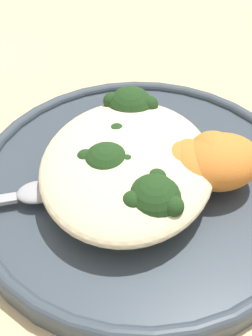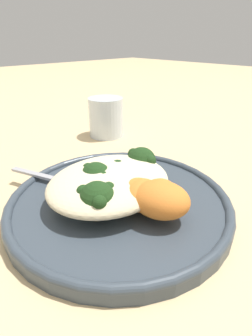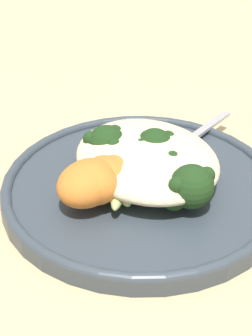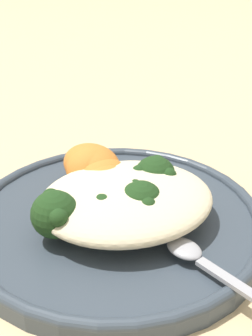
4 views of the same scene
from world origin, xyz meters
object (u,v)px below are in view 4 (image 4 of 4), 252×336
object	(u,v)px
quinoa_mound	(126,200)
broccoli_stalk_5	(127,194)
sweet_potato_chunk_3	(92,165)
broccoli_stalk_4	(131,201)
sweet_potato_chunk_0	(104,182)
sweet_potato_chunk_1	(102,177)
spoon	(197,258)
broccoli_stalk_1	(59,211)
sweet_potato_chunk_2	(92,166)
broccoli_stalk_2	(101,209)
plate	(120,219)
broccoli_stalk_3	(100,204)
broccoli_stalk_6	(144,179)
broccoli_stalk_0	(67,204)

from	to	relation	value
quinoa_mound	broccoli_stalk_5	distance (m)	0.02
sweet_potato_chunk_3	broccoli_stalk_4	bearing A→B (deg)	-78.12
sweet_potato_chunk_0	sweet_potato_chunk_1	world-z (taller)	sweet_potato_chunk_1
sweet_potato_chunk_1	sweet_potato_chunk_3	distance (m)	0.03
broccoli_stalk_5	sweet_potato_chunk_1	xyz separation A→B (m)	(-0.02, 0.03, 0.01)
broccoli_stalk_4	spoon	xyz separation A→B (m)	(0.03, -0.08, -0.01)
broccoli_stalk_1	spoon	size ratio (longest dim) A/B	0.93
broccoli_stalk_4	sweet_potato_chunk_2	bearing A→B (deg)	161.58
broccoli_stalk_1	broccoli_stalk_2	size ratio (longest dim) A/B	1.07
broccoli_stalk_5	broccoli_stalk_4	bearing A→B (deg)	-63.28
plate	broccoli_stalk_3	size ratio (longest dim) A/B	3.83
broccoli_stalk_6	sweet_potato_chunk_2	bearing A→B (deg)	152.23
broccoli_stalk_0	plate	bearing A→B (deg)	123.59
sweet_potato_chunk_3	sweet_potato_chunk_1	bearing A→B (deg)	-79.99
broccoli_stalk_0	spoon	bearing A→B (deg)	85.72
broccoli_stalk_3	broccoli_stalk_5	xyz separation A→B (m)	(0.03, 0.01, 0.00)
broccoli_stalk_3	spoon	distance (m)	0.11
sweet_potato_chunk_2	spoon	xyz separation A→B (m)	(0.05, -0.15, -0.02)
sweet_potato_chunk_2	sweet_potato_chunk_0	bearing A→B (deg)	-81.15
quinoa_mound	sweet_potato_chunk_1	distance (m)	0.05
sweet_potato_chunk_1	spoon	xyz separation A→B (m)	(0.04, -0.13, -0.01)
broccoli_stalk_1	sweet_potato_chunk_2	world-z (taller)	broccoli_stalk_1
sweet_potato_chunk_2	broccoli_stalk_6	bearing A→B (deg)	-43.29
plate	broccoli_stalk_3	xyz separation A→B (m)	(-0.02, -0.00, 0.02)
quinoa_mound	sweet_potato_chunk_3	size ratio (longest dim) A/B	2.44
broccoli_stalk_3	sweet_potato_chunk_1	size ratio (longest dim) A/B	1.41
broccoli_stalk_6	spoon	size ratio (longest dim) A/B	1.02
sweet_potato_chunk_3	broccoli_stalk_1	bearing A→B (deg)	-123.55
broccoli_stalk_2	sweet_potato_chunk_2	bearing A→B (deg)	169.85
broccoli_stalk_2	sweet_potato_chunk_1	xyz separation A→B (m)	(0.02, 0.06, 0.00)
quinoa_mound	broccoli_stalk_2	xyz separation A→B (m)	(-0.03, -0.01, -0.00)
broccoli_stalk_0	quinoa_mound	bearing A→B (deg)	113.50
quinoa_mound	broccoli_stalk_3	world-z (taller)	quinoa_mound
broccoli_stalk_4	sweet_potato_chunk_3	bearing A→B (deg)	160.24
plate	broccoli_stalk_3	bearing A→B (deg)	-178.88
broccoli_stalk_4	quinoa_mound	bearing A→B (deg)	-178.51
broccoli_stalk_1	broccoli_stalk_4	world-z (taller)	same
sweet_potato_chunk_3	plate	bearing A→B (deg)	-80.66
broccoli_stalk_1	sweet_potato_chunk_3	xyz separation A→B (m)	(0.05, 0.08, 0.00)
broccoli_stalk_5	sweet_potato_chunk_0	bearing A→B (deg)	165.58
sweet_potato_chunk_0	spoon	distance (m)	0.13
quinoa_mound	sweet_potato_chunk_1	size ratio (longest dim) A/B	3.10
broccoli_stalk_3	broccoli_stalk_5	distance (m)	0.03
sweet_potato_chunk_3	sweet_potato_chunk_0	bearing A→B (deg)	-83.86
broccoli_stalk_4	broccoli_stalk_6	distance (m)	0.04
broccoli_stalk_2	spoon	distance (m)	0.10
broccoli_stalk_1	broccoli_stalk_4	distance (m)	0.07
broccoli_stalk_2	sweet_potato_chunk_0	world-z (taller)	broccoli_stalk_2
plate	broccoli_stalk_6	distance (m)	0.05
broccoli_stalk_4	sweet_potato_chunk_0	xyz separation A→B (m)	(-0.01, 0.05, -0.00)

